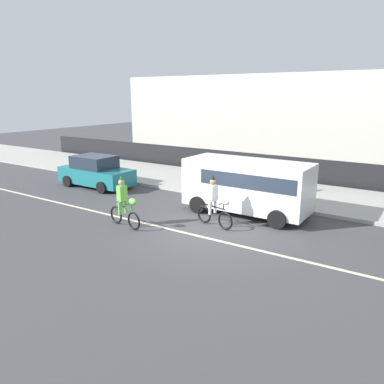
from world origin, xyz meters
The scene contains 10 objects.
ground_plane centered at (0.00, 0.00, 0.00)m, with size 80.00×80.00×0.00m, color #424244.
road_centre_line centered at (0.00, -0.50, 0.00)m, with size 36.00×0.14×0.01m, color beige.
sidewalk_curb centered at (0.00, 6.50, 0.07)m, with size 60.00×5.00×0.15m, color #ADAAA3.
fence_line centered at (0.00, 9.40, 0.70)m, with size 40.00×0.08×1.40m, color black.
building_backdrop centered at (-2.19, 18.00, 3.07)m, with size 28.00×8.00×6.13m, color beige.
parade_cyclist_lime centered at (-2.89, -1.17, 0.84)m, with size 1.71×0.53×1.92m.
parade_cyclist_zebra centered at (-0.16, 0.66, 0.84)m, with size 1.69×0.56×1.92m.
parked_van_white centered at (0.22, 2.70, 1.28)m, with size 5.00×2.22×2.18m.
parked_car_teal centered at (-8.48, 2.61, 0.78)m, with size 4.10×1.92×1.64m.
pedestrian_onlooker centered at (0.11, 5.92, 1.01)m, with size 0.32×0.20×1.62m.
Camera 1 is at (6.31, -10.70, 4.71)m, focal length 35.00 mm.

